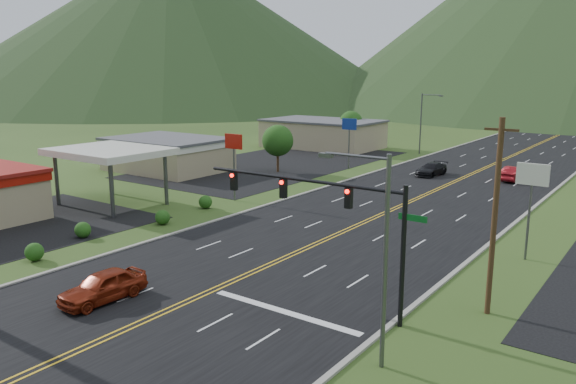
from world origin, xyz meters
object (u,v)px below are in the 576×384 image
Objects in this scene: gas_canopy at (110,153)px; car_dark_mid at (431,170)px; streetlight_east at (379,247)px; streetlight_west at (423,119)px; traffic_signal at (331,208)px; car_red_near at (103,287)px; car_red_far at (515,174)px.

gas_canopy is 36.82m from car_dark_mid.
car_dark_mid is at bearing 59.87° from gas_canopy.
car_dark_mid is (18.37, 31.64, -4.14)m from gas_canopy.
car_dark_mid is (-14.81, 43.64, -4.44)m from streetlight_east.
gas_canopy is (-10.32, -48.00, -0.31)m from streetlight_west.
car_red_near is (-10.24, -6.50, -4.51)m from traffic_signal.
traffic_signal reaches higher than car_dark_mid.
traffic_signal is 41.17m from car_dark_mid.
traffic_signal is 2.64× the size of car_red_far.
car_red_near is 49.26m from car_red_far.
car_red_far is at bearing 97.27° from streetlight_east.
gas_canopy is 2.07× the size of car_red_near.
traffic_signal is at bearing 34.72° from car_red_near.
streetlight_east is 1.00× the size of streetlight_west.
car_red_far is (-1.16, 41.91, -4.51)m from traffic_signal.
gas_canopy is 1.97× the size of car_dark_mid.
streetlight_east is 46.30m from car_dark_mid.
streetlight_east is 1.81× the size of car_red_far.
traffic_signal is at bearing -15.70° from gas_canopy.
streetlight_east reaches higher than car_dark_mid.
car_red_near is 0.97× the size of car_red_far.
streetlight_west is 1.86× the size of car_red_near.
traffic_signal reaches higher than gas_canopy.
gas_canopy is at bearing -113.94° from car_dark_mid.
car_red_far is at bearing 51.14° from gas_canopy.
traffic_signal is 6.17m from streetlight_east.
gas_canopy is (-28.48, 8.00, -0.46)m from traffic_signal.
car_dark_mid is at bearing 92.14° from car_red_near.
traffic_signal is 2.71× the size of car_red_near.
streetlight_west is at bearing 77.87° from gas_canopy.
streetlight_east reaches higher than car_red_far.
streetlight_east is at bearing 11.82° from car_red_near.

